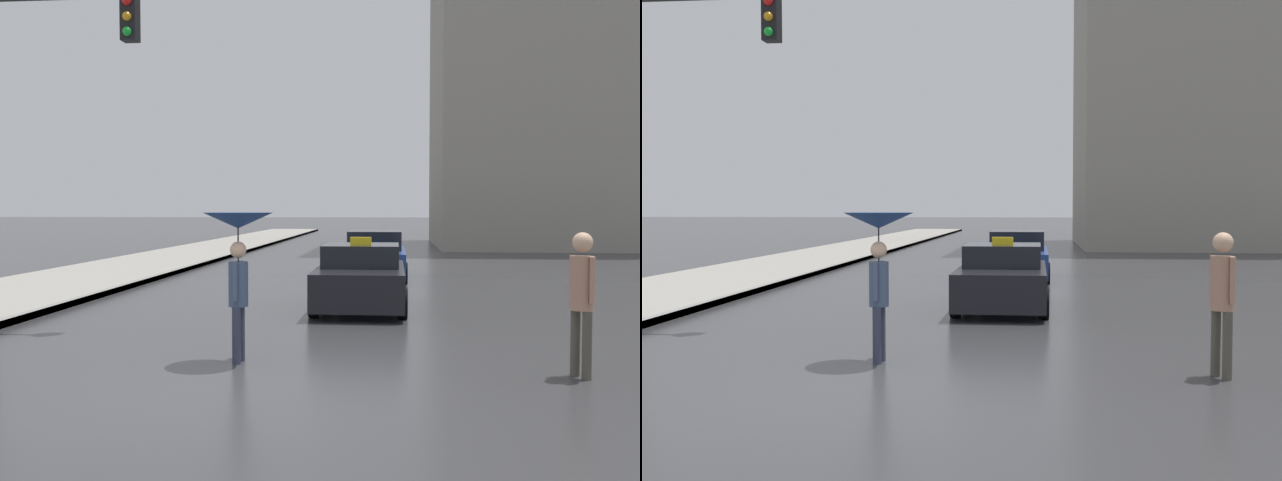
{
  "view_description": "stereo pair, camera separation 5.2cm",
  "coord_description": "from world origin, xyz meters",
  "views": [
    {
      "loc": [
        2.05,
        -8.15,
        2.15
      ],
      "look_at": [
        0.41,
        8.52,
        1.4
      ],
      "focal_mm": 42.0,
      "sensor_mm": 36.0,
      "label": 1
    },
    {
      "loc": [
        2.1,
        -8.14,
        2.15
      ],
      "look_at": [
        0.41,
        8.52,
        1.4
      ],
      "focal_mm": 42.0,
      "sensor_mm": 36.0,
      "label": 2
    }
  ],
  "objects": [
    {
      "name": "ground_plane",
      "position": [
        0.0,
        0.0,
        0.0
      ],
      "size": [
        300.0,
        300.0,
        0.0
      ],
      "primitive_type": "plane",
      "color": "#38383A"
    },
    {
      "name": "pedestrian_with_umbrella",
      "position": [
        -0.07,
        1.94,
        1.65
      ],
      "size": [
        0.96,
        0.96,
        2.07
      ],
      "rotation": [
        0.0,
        0.0,
        1.51
      ],
      "color": "#2D3347",
      "rests_on": "ground_plane"
    },
    {
      "name": "sedan_red",
      "position": [
        1.49,
        14.41,
        0.66
      ],
      "size": [
        1.91,
        4.76,
        1.43
      ],
      "rotation": [
        0.0,
        0.0,
        3.14
      ],
      "color": "navy",
      "rests_on": "ground_plane"
    },
    {
      "name": "traffic_light",
      "position": [
        -4.18,
        4.71,
        4.21
      ],
      "size": [
        2.89,
        0.38,
        6.15
      ],
      "color": "black",
      "rests_on": "ground_plane"
    },
    {
      "name": "pedestrian_man",
      "position": [
        4.4,
        1.45,
        1.09
      ],
      "size": [
        0.4,
        0.43,
        1.83
      ],
      "rotation": [
        0.0,
        0.0,
        -1.12
      ],
      "color": "#4C473D",
      "rests_on": "ground_plane"
    },
    {
      "name": "taxi",
      "position": [
        1.37,
        7.56,
        0.64
      ],
      "size": [
        1.91,
        4.02,
        1.52
      ],
      "rotation": [
        0.0,
        0.0,
        3.14
      ],
      "color": "black",
      "rests_on": "ground_plane"
    }
  ]
}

